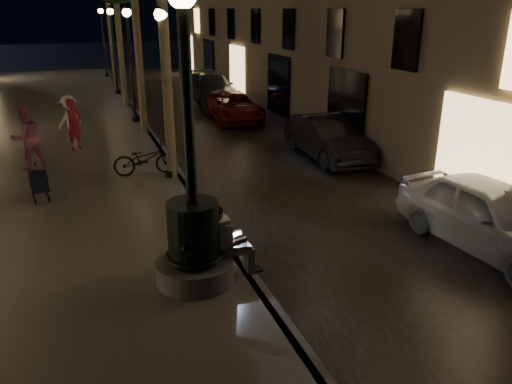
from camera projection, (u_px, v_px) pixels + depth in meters
name	position (u px, v px, depth m)	size (l,w,h in m)	color
ground	(147.00, 131.00, 20.86)	(120.00, 120.00, 0.00)	black
cobble_lane	(216.00, 125.00, 21.82)	(6.00, 45.00, 0.02)	black
promenade	(43.00, 136.00, 19.54)	(8.00, 45.00, 0.20)	#67635B
curb_strip	(146.00, 128.00, 20.82)	(0.25, 45.00, 0.20)	#59595B
fountain_lamppost	(193.00, 229.00, 8.65)	(1.40, 1.40, 5.21)	#59595B
seated_man_laptop	(227.00, 239.00, 8.95)	(1.00, 0.34, 1.37)	tan
lamp_curb_a	(164.00, 70.00, 13.47)	(0.36, 0.36, 4.81)	black
lamp_curb_b	(130.00, 49.00, 20.52)	(0.36, 0.36, 4.81)	black
lamp_curb_c	(113.00, 39.00, 27.58)	(0.36, 0.36, 4.81)	black
lamp_curb_d	(103.00, 32.00, 34.64)	(0.36, 0.36, 4.81)	black
stroller	(39.00, 182.00, 12.58)	(0.50, 0.97, 0.98)	black
car_front	(492.00, 216.00, 10.36)	(1.77, 4.41, 1.50)	#B1B5B9
car_second	(328.00, 138.00, 16.77)	(1.51, 4.33, 1.43)	black
car_third	(235.00, 107.00, 22.48)	(2.03, 4.40, 1.22)	maroon
car_rear	(211.00, 88.00, 26.75)	(2.15, 5.29, 1.53)	#2B2B30
pedestrian_red	(74.00, 124.00, 17.06)	(0.64, 0.42, 1.75)	#B8244C
pedestrian_pink	(27.00, 138.00, 14.95)	(0.93, 0.73, 1.92)	pink
pedestrian_white	(70.00, 118.00, 18.26)	(1.07, 0.61, 1.66)	white
bicycle	(145.00, 159.00, 14.53)	(0.63, 1.82, 0.95)	black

